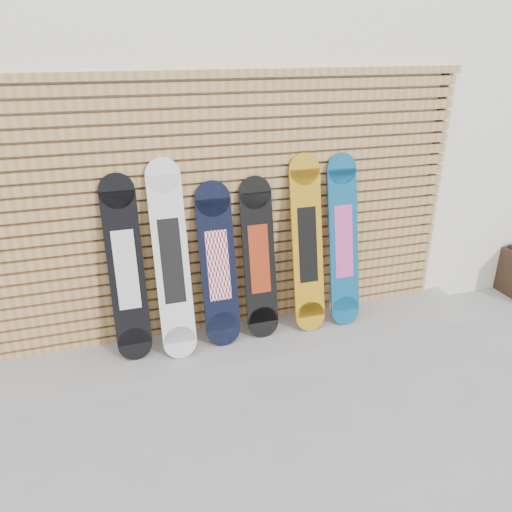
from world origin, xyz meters
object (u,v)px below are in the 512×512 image
object	(u,v)px
snowboard_1	(172,261)
snowboard_5	(343,242)
snowboard_2	(218,265)
snowboard_0	(126,270)
snowboard_3	(259,259)
snowboard_4	(307,245)

from	to	relation	value
snowboard_1	snowboard_5	xyz separation A→B (m)	(1.51, 0.03, -0.03)
snowboard_1	snowboard_2	world-z (taller)	snowboard_1
snowboard_0	snowboard_5	distance (m)	1.86
snowboard_0	snowboard_3	distance (m)	1.09
snowboard_1	snowboard_5	distance (m)	1.51
snowboard_5	snowboard_0	bearing A→B (deg)	179.69
snowboard_2	snowboard_3	world-z (taller)	snowboard_3
snowboard_2	snowboard_5	xyz separation A→B (m)	(1.13, -0.00, 0.07)
snowboard_1	snowboard_5	world-z (taller)	snowboard_1
snowboard_1	snowboard_2	bearing A→B (deg)	5.22
snowboard_4	snowboard_0	bearing A→B (deg)	179.56
snowboard_0	snowboard_1	xyz separation A→B (m)	(0.35, -0.04, 0.05)
snowboard_5	snowboard_2	bearing A→B (deg)	179.93
snowboard_1	snowboard_5	size ratio (longest dim) A/B	1.04
snowboard_1	snowboard_2	xyz separation A→B (m)	(0.38, 0.03, -0.10)
snowboard_3	snowboard_4	xyz separation A→B (m)	(0.43, -0.01, 0.08)
snowboard_4	snowboard_5	bearing A→B (deg)	0.26
snowboard_0	snowboard_3	size ratio (longest dim) A/B	1.08
snowboard_1	snowboard_2	distance (m)	0.39
snowboard_1	snowboard_3	distance (m)	0.74
snowboard_2	snowboard_0	bearing A→B (deg)	179.32
snowboard_0	snowboard_1	bearing A→B (deg)	-7.05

